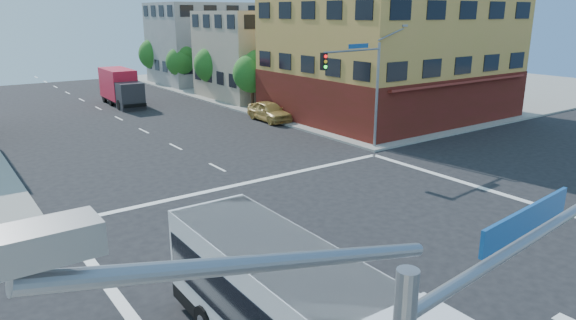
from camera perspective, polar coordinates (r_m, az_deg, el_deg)
ground at (r=20.82m, az=9.47°, el=-9.31°), size 120.00×120.00×0.00m
sidewalk_ne at (r=68.90m, az=9.63°, el=8.56°), size 50.00×50.00×0.15m
corner_building_ne at (r=46.15m, az=11.30°, el=12.11°), size 18.10×15.44×14.00m
building_east_near at (r=56.27m, az=-2.75°, el=11.65°), size 12.06×10.06×9.00m
building_east_far at (r=68.38m, az=-9.32°, el=12.67°), size 12.06×10.06×10.00m
signal_mast_ne at (r=33.00m, az=8.05°, el=9.20°), size 7.91×1.13×8.07m
street_tree_a at (r=48.56m, az=-3.88°, el=9.84°), size 3.60×3.60×5.53m
street_tree_b at (r=55.46m, az=-8.33°, el=10.66°), size 3.80×3.80×5.79m
street_tree_c at (r=62.67m, az=-11.78°, el=10.83°), size 3.40×3.40×5.29m
street_tree_d at (r=69.99m, az=-14.55°, el=11.53°), size 4.00×4.00×6.03m
box_truck at (r=53.41m, az=-18.05°, el=7.60°), size 2.51×7.79×3.48m
parked_car at (r=43.40m, az=-2.10°, el=5.44°), size 2.14×4.95×1.66m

